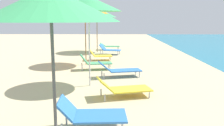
{
  "coord_description": "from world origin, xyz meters",
  "views": [
    {
      "loc": [
        1.13,
        9.05,
        2.17
      ],
      "look_at": [
        1.07,
        15.74,
        0.97
      ],
      "focal_mm": 39.93,
      "sensor_mm": 36.0,
      "label": 1
    }
  ],
  "objects_px": {
    "lounger_fourth_shoreside": "(91,114)",
    "umbrella_sixth": "(85,8)",
    "umbrella_fourth": "(51,4)",
    "lounger_fifth_inland": "(123,88)",
    "umbrella_fifth": "(89,4)",
    "lounger_sixth_shoreside": "(100,55)",
    "lounger_farthest_shoreside": "(110,46)",
    "lounger_sixth_inland": "(95,62)",
    "lounger_fifth_shoreside": "(119,69)",
    "lounger_farthest_inland": "(109,49)",
    "umbrella_farthest": "(97,12)"
  },
  "relations": [
    {
      "from": "umbrella_sixth",
      "to": "lounger_sixth_shoreside",
      "type": "distance_m",
      "value": 2.75
    },
    {
      "from": "lounger_fourth_shoreside",
      "to": "umbrella_sixth",
      "type": "distance_m",
      "value": 7.52
    },
    {
      "from": "umbrella_fourth",
      "to": "lounger_farthest_inland",
      "type": "distance_m",
      "value": 11.67
    },
    {
      "from": "lounger_fourth_shoreside",
      "to": "lounger_fifth_shoreside",
      "type": "relative_size",
      "value": 0.8
    },
    {
      "from": "lounger_fifth_shoreside",
      "to": "lounger_farthest_shoreside",
      "type": "height_order",
      "value": "lounger_fifth_shoreside"
    },
    {
      "from": "lounger_sixth_shoreside",
      "to": "lounger_fifth_shoreside",
      "type": "bearing_deg",
      "value": -82.76
    },
    {
      "from": "umbrella_fifth",
      "to": "lounger_sixth_inland",
      "type": "xyz_separation_m",
      "value": [
        -0.04,
        2.6,
        -2.29
      ]
    },
    {
      "from": "umbrella_fourth",
      "to": "lounger_fourth_shoreside",
      "type": "relative_size",
      "value": 1.99
    },
    {
      "from": "lounger_fifth_inland",
      "to": "umbrella_fourth",
      "type": "bearing_deg",
      "value": -124.96
    },
    {
      "from": "umbrella_fourth",
      "to": "lounger_farthest_inland",
      "type": "relative_size",
      "value": 1.92
    },
    {
      "from": "umbrella_sixth",
      "to": "lounger_farthest_inland",
      "type": "height_order",
      "value": "umbrella_sixth"
    },
    {
      "from": "lounger_fifth_shoreside",
      "to": "umbrella_sixth",
      "type": "xyz_separation_m",
      "value": [
        -1.53,
        2.55,
        2.36
      ]
    },
    {
      "from": "umbrella_sixth",
      "to": "lounger_sixth_inland",
      "type": "relative_size",
      "value": 2.11
    },
    {
      "from": "umbrella_sixth",
      "to": "lounger_sixth_inland",
      "type": "xyz_separation_m",
      "value": [
        0.52,
        -1.19,
        -2.32
      ]
    },
    {
      "from": "lounger_fourth_shoreside",
      "to": "lounger_fifth_inland",
      "type": "relative_size",
      "value": 0.84
    },
    {
      "from": "lounger_fourth_shoreside",
      "to": "umbrella_sixth",
      "type": "bearing_deg",
      "value": 94.11
    },
    {
      "from": "lounger_sixth_shoreside",
      "to": "lounger_farthest_inland",
      "type": "bearing_deg",
      "value": 71.03
    },
    {
      "from": "lounger_sixth_inland",
      "to": "umbrella_farthest",
      "type": "relative_size",
      "value": 0.48
    },
    {
      "from": "lounger_fifth_inland",
      "to": "lounger_farthest_inland",
      "type": "distance_m",
      "value": 8.44
    },
    {
      "from": "umbrella_fifth",
      "to": "umbrella_sixth",
      "type": "relative_size",
      "value": 0.98
    },
    {
      "from": "lounger_farthest_shoreside",
      "to": "lounger_fourth_shoreside",
      "type": "bearing_deg",
      "value": -92.14
    },
    {
      "from": "lounger_fourth_shoreside",
      "to": "umbrella_fifth",
      "type": "height_order",
      "value": "umbrella_fifth"
    },
    {
      "from": "lounger_fifth_shoreside",
      "to": "lounger_sixth_inland",
      "type": "bearing_deg",
      "value": 114.12
    },
    {
      "from": "umbrella_fifth",
      "to": "lounger_fifth_shoreside",
      "type": "relative_size",
      "value": 1.74
    },
    {
      "from": "umbrella_sixth",
      "to": "lounger_sixth_shoreside",
      "type": "xyz_separation_m",
      "value": [
        0.58,
        1.26,
        -2.37
      ]
    },
    {
      "from": "umbrella_fourth",
      "to": "lounger_farthest_shoreside",
      "type": "xyz_separation_m",
      "value": [
        0.58,
        13.73,
        -2.09
      ]
    },
    {
      "from": "lounger_fifth_shoreside",
      "to": "lounger_farthest_inland",
      "type": "height_order",
      "value": "lounger_farthest_inland"
    },
    {
      "from": "umbrella_fifth",
      "to": "lounger_sixth_shoreside",
      "type": "distance_m",
      "value": 5.57
    },
    {
      "from": "umbrella_fifth",
      "to": "lounger_sixth_inland",
      "type": "bearing_deg",
      "value": 90.86
    },
    {
      "from": "lounger_farthest_shoreside",
      "to": "lounger_sixth_inland",
      "type": "bearing_deg",
      "value": -95.72
    },
    {
      "from": "lounger_fourth_shoreside",
      "to": "lounger_sixth_shoreside",
      "type": "relative_size",
      "value": 1.07
    },
    {
      "from": "lounger_fourth_shoreside",
      "to": "umbrella_fourth",
      "type": "bearing_deg",
      "value": -119.72
    },
    {
      "from": "umbrella_fifth",
      "to": "umbrella_farthest",
      "type": "xyz_separation_m",
      "value": [
        -0.33,
        8.34,
        -0.05
      ]
    },
    {
      "from": "umbrella_sixth",
      "to": "lounger_fifth_shoreside",
      "type": "bearing_deg",
      "value": -59.01
    },
    {
      "from": "lounger_fourth_shoreside",
      "to": "lounger_farthest_inland",
      "type": "distance_m",
      "value": 10.55
    },
    {
      "from": "umbrella_sixth",
      "to": "lounger_farthest_shoreside",
      "type": "height_order",
      "value": "umbrella_sixth"
    },
    {
      "from": "lounger_fourth_shoreside",
      "to": "lounger_farthest_inland",
      "type": "xyz_separation_m",
      "value": [
        0.16,
        10.55,
        -0.02
      ]
    },
    {
      "from": "lounger_sixth_inland",
      "to": "lounger_fifth_shoreside",
      "type": "bearing_deg",
      "value": -62.08
    },
    {
      "from": "lounger_sixth_inland",
      "to": "lounger_farthest_inland",
      "type": "xyz_separation_m",
      "value": [
        0.54,
        4.64,
        -0.02
      ]
    },
    {
      "from": "umbrella_fourth",
      "to": "lounger_fifth_inland",
      "type": "relative_size",
      "value": 1.68
    },
    {
      "from": "umbrella_sixth",
      "to": "lounger_farthest_shoreside",
      "type": "relative_size",
      "value": 2.15
    },
    {
      "from": "umbrella_farthest",
      "to": "umbrella_sixth",
      "type": "bearing_deg",
      "value": -92.78
    },
    {
      "from": "lounger_fifth_shoreside",
      "to": "umbrella_fifth",
      "type": "bearing_deg",
      "value": -140.77
    },
    {
      "from": "umbrella_fifth",
      "to": "lounger_farthest_shoreside",
      "type": "distance_m",
      "value": 9.79
    },
    {
      "from": "umbrella_fourth",
      "to": "lounger_farthest_shoreside",
      "type": "bearing_deg",
      "value": 87.58
    },
    {
      "from": "lounger_farthest_inland",
      "to": "lounger_farthest_shoreside",
      "type": "bearing_deg",
      "value": 104.67
    },
    {
      "from": "umbrella_fourth",
      "to": "lounger_farthest_shoreside",
      "type": "relative_size",
      "value": 1.93
    },
    {
      "from": "umbrella_fifth",
      "to": "lounger_farthest_inland",
      "type": "relative_size",
      "value": 2.09
    },
    {
      "from": "lounger_fifth_inland",
      "to": "umbrella_sixth",
      "type": "height_order",
      "value": "umbrella_sixth"
    },
    {
      "from": "umbrella_sixth",
      "to": "lounger_farthest_shoreside",
      "type": "distance_m",
      "value": 6.26
    }
  ]
}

